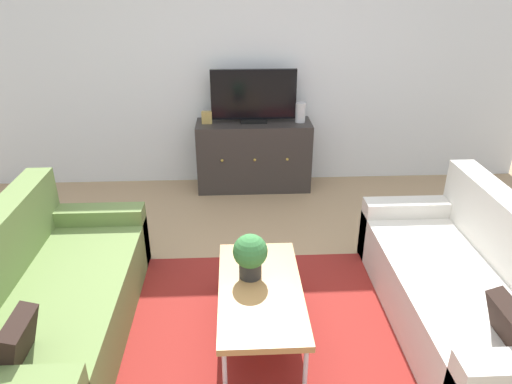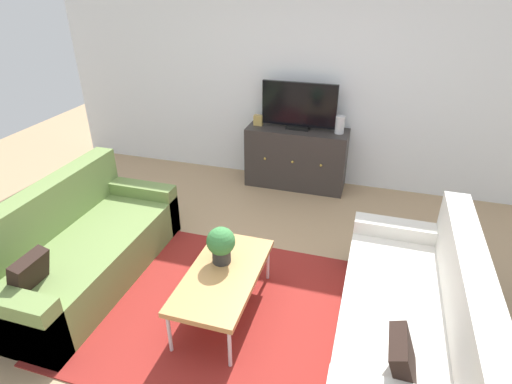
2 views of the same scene
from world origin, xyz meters
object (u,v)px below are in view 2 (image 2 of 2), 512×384
(glass_vase, at_px, (340,125))
(mantel_clock, at_px, (258,120))
(couch_left_side, at_px, (76,250))
(coffee_table, at_px, (223,276))
(tv_console, at_px, (296,158))
(potted_plant, at_px, (221,244))
(couch_right_side, at_px, (417,320))
(flat_screen_tv, at_px, (299,106))

(glass_vase, height_order, mantel_clock, glass_vase)
(couch_left_side, distance_m, coffee_table, 1.43)
(couch_left_side, xyz_separation_m, tv_console, (1.50, 2.37, 0.10))
(couch_left_side, height_order, coffee_table, couch_left_side)
(potted_plant, height_order, tv_console, tv_console)
(couch_left_side, bearing_deg, glass_vase, 49.88)
(couch_right_side, height_order, coffee_table, couch_right_side)
(couch_right_side, relative_size, coffee_table, 1.79)
(tv_console, height_order, flat_screen_tv, flat_screen_tv)
(flat_screen_tv, bearing_deg, mantel_clock, -177.73)
(glass_vase, bearing_deg, flat_screen_tv, 177.73)
(couch_left_side, bearing_deg, mantel_clock, 67.33)
(coffee_table, distance_m, tv_console, 2.43)
(coffee_table, relative_size, flat_screen_tv, 1.18)
(potted_plant, bearing_deg, flat_screen_tv, 86.87)
(coffee_table, xyz_separation_m, glass_vase, (0.57, 2.43, 0.49))
(mantel_clock, bearing_deg, coffee_table, -79.78)
(couch_left_side, bearing_deg, tv_console, 57.78)
(couch_left_side, distance_m, glass_vase, 3.16)
(potted_plant, xyz_separation_m, flat_screen_tv, (0.13, 2.32, 0.47))
(couch_left_side, height_order, potted_plant, couch_left_side)
(couch_left_side, height_order, glass_vase, glass_vase)
(mantel_clock, bearing_deg, couch_right_side, -51.43)
(coffee_table, xyz_separation_m, flat_screen_tv, (0.07, 2.45, 0.67))
(flat_screen_tv, height_order, mantel_clock, flat_screen_tv)
(potted_plant, xyz_separation_m, mantel_clock, (-0.38, 2.30, 0.25))
(coffee_table, distance_m, glass_vase, 2.54)
(couch_right_side, bearing_deg, coffee_table, -177.95)
(coffee_table, bearing_deg, tv_console, 88.42)
(flat_screen_tv, relative_size, glass_vase, 4.33)
(couch_left_side, relative_size, glass_vase, 9.10)
(couch_left_side, xyz_separation_m, glass_vase, (2.00, 2.37, 0.59))
(couch_right_side, xyz_separation_m, tv_console, (-1.39, 2.37, 0.10))
(coffee_table, relative_size, glass_vase, 5.09)
(couch_right_side, bearing_deg, tv_console, 120.32)
(flat_screen_tv, bearing_deg, coffee_table, -91.57)
(couch_right_side, distance_m, flat_screen_tv, 2.87)
(couch_right_side, bearing_deg, glass_vase, 110.43)
(couch_left_side, bearing_deg, couch_right_side, 0.00)
(potted_plant, relative_size, mantel_clock, 2.39)
(coffee_table, height_order, tv_console, tv_console)
(mantel_clock, bearing_deg, couch_left_side, -112.67)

